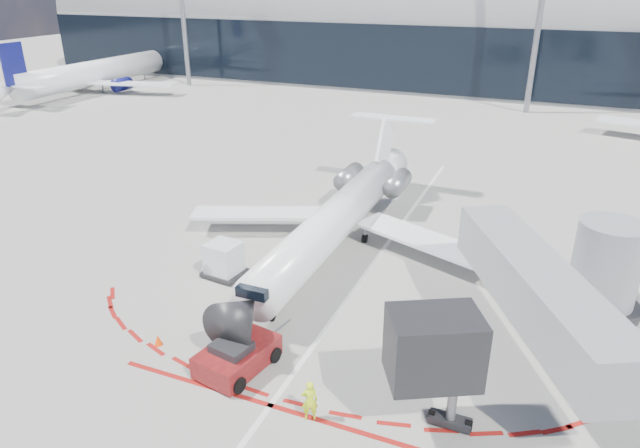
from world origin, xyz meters
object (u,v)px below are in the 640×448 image
at_px(pushback_tug, 237,356).
at_px(uld_container, 224,260).
at_px(ramp_worker, 310,401).
at_px(regional_jet, 339,216).

xyz_separation_m(pushback_tug, uld_container, (-4.88, 6.91, 0.36)).
bearing_deg(ramp_worker, uld_container, -69.27).
relative_size(regional_jet, uld_container, 10.60).
xyz_separation_m(regional_jet, pushback_tug, (0.33, -13.00, -1.46)).
xyz_separation_m(regional_jet, uld_container, (-4.56, -6.09, -1.09)).
height_order(regional_jet, pushback_tug, regional_jet).
height_order(regional_jet, uld_container, regional_jet).
bearing_deg(ramp_worker, regional_jet, -98.90).
distance_m(regional_jet, uld_container, 7.69).
distance_m(ramp_worker, uld_container, 12.41).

